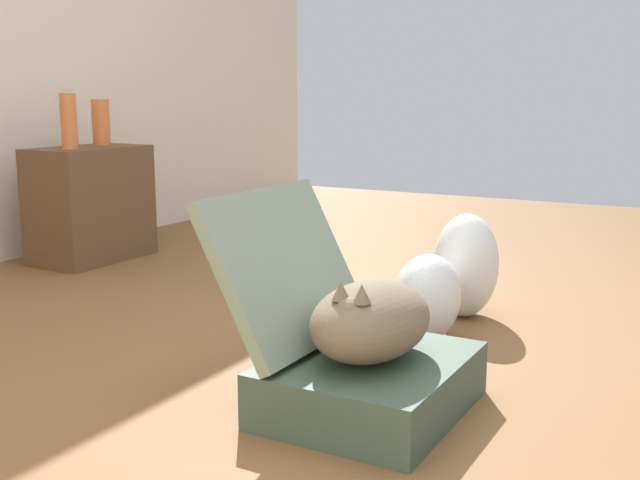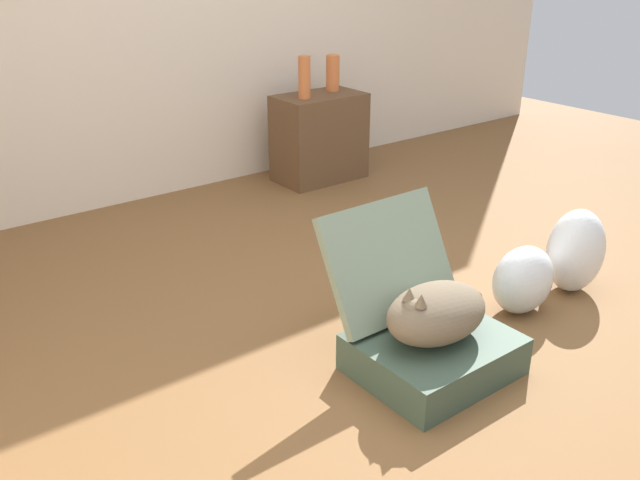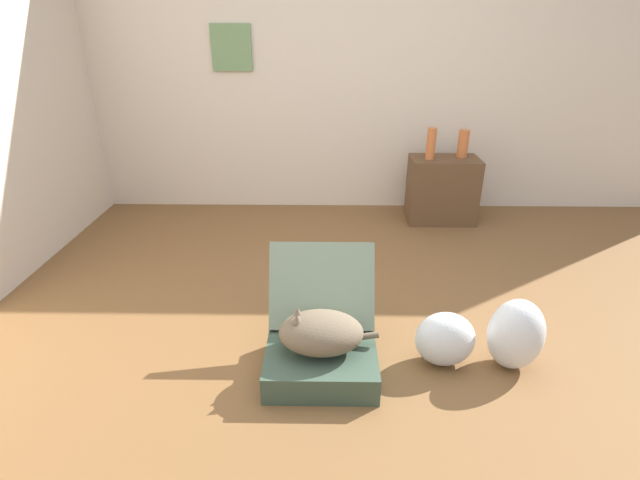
# 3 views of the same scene
# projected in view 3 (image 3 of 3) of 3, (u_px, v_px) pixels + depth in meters

# --- Properties ---
(ground_plane) EXTENTS (7.68, 7.68, 0.00)m
(ground_plane) POSITION_uv_depth(u_px,v_px,m) (392.00, 353.00, 2.49)
(ground_plane) COLOR brown
(ground_plane) RESTS_ON ground
(wall_back) EXTENTS (6.40, 0.15, 2.60)m
(wall_back) POSITION_uv_depth(u_px,v_px,m) (369.00, 59.00, 3.99)
(wall_back) COLOR beige
(wall_back) RESTS_ON ground
(suitcase_base) EXTENTS (0.54, 0.45, 0.15)m
(suitcase_base) POSITION_uv_depth(u_px,v_px,m) (321.00, 361.00, 2.32)
(suitcase_base) COLOR #384C3D
(suitcase_base) RESTS_ON ground
(suitcase_lid) EXTENTS (0.54, 0.24, 0.42)m
(suitcase_lid) POSITION_uv_depth(u_px,v_px,m) (322.00, 286.00, 2.43)
(suitcase_lid) COLOR gray
(suitcase_lid) RESTS_ON suitcase_base
(cat) EXTENTS (0.49, 0.28, 0.22)m
(cat) POSITION_uv_depth(u_px,v_px,m) (320.00, 332.00, 2.25)
(cat) COLOR brown
(cat) RESTS_ON suitcase_base
(plastic_bag_white) EXTENTS (0.30, 0.21, 0.29)m
(plastic_bag_white) POSITION_uv_depth(u_px,v_px,m) (445.00, 339.00, 2.36)
(plastic_bag_white) COLOR silver
(plastic_bag_white) RESTS_ON ground
(plastic_bag_clear) EXTENTS (0.28, 0.24, 0.38)m
(plastic_bag_clear) POSITION_uv_depth(u_px,v_px,m) (516.00, 334.00, 2.32)
(plastic_bag_clear) COLOR silver
(plastic_bag_clear) RESTS_ON ground
(side_table) EXTENTS (0.57, 0.34, 0.56)m
(side_table) POSITION_uv_depth(u_px,v_px,m) (442.00, 190.00, 4.04)
(side_table) COLOR brown
(side_table) RESTS_ON ground
(vase_tall) EXTENTS (0.07, 0.07, 0.26)m
(vase_tall) POSITION_uv_depth(u_px,v_px,m) (431.00, 144.00, 3.84)
(vase_tall) COLOR #CC6B38
(vase_tall) RESTS_ON side_table
(vase_short) EXTENTS (0.09, 0.09, 0.23)m
(vase_short) POSITION_uv_depth(u_px,v_px,m) (463.00, 144.00, 3.91)
(vase_short) COLOR #CC6B38
(vase_short) RESTS_ON side_table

